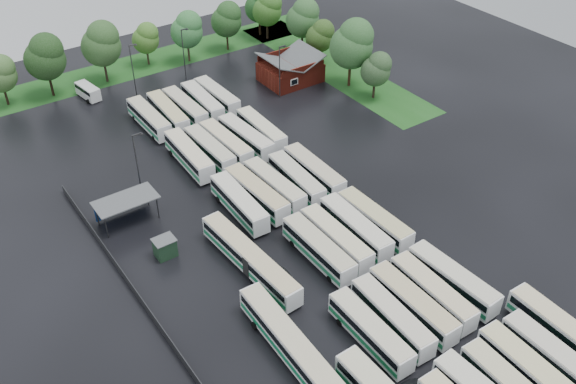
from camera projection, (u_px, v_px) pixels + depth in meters
ground at (330, 261)px, 79.41m from camera, size 160.00×160.00×0.00m
brick_building at (290, 71)px, 117.39m from camera, size 10.07×8.60×5.39m
wash_shed at (125, 202)px, 84.21m from camera, size 8.20×4.20×3.58m
utility_hut at (165, 247)px, 79.47m from camera, size 2.70×2.20×2.62m
grass_strip_north at (131, 67)px, 122.91m from camera, size 80.00×10.00×0.01m
grass_strip_east at (333, 67)px, 123.11m from camera, size 10.00×50.00×0.01m
west_fence at (136, 294)px, 74.13m from camera, size 0.10×50.00×1.20m
bus_r0c3 at (532, 373)px, 63.62m from camera, size 2.98×12.34×3.41m
bus_r0c4 at (555, 359)px, 65.06m from camera, size 2.72×12.05×3.34m
bus_r1c0 at (370, 332)px, 68.05m from camera, size 2.66×11.64×3.23m
bus_r1c1 at (392, 317)px, 69.68m from camera, size 3.01×11.75×3.24m
bus_r1c2 at (413, 304)px, 71.11m from camera, size 2.67×12.15×3.38m
bus_r1c3 at (432, 292)px, 72.62m from camera, size 2.83×11.91×3.30m
bus_r1c4 at (453, 280)px, 74.22m from camera, size 3.08×12.14×3.35m
bus_r2c1 at (319, 249)px, 78.47m from camera, size 2.63×12.05×3.35m
bus_r2c2 at (336, 239)px, 79.99m from camera, size 2.62×11.95×3.32m
bus_r2c3 at (355, 228)px, 81.68m from camera, size 2.88×12.23×3.39m
bus_r2c4 at (374, 220)px, 82.94m from camera, size 2.83×12.13×3.36m
bus_r3c0 at (239, 203)px, 85.86m from camera, size 2.99×12.05×3.33m
bus_r3c1 at (257, 194)px, 87.50m from camera, size 3.12×12.25×3.38m
bus_r3c2 at (274, 186)px, 89.05m from camera, size 2.93×11.87×3.28m
bus_r3c3 at (296, 179)px, 90.36m from camera, size 3.05×11.72×3.23m
bus_r3c4 at (314, 171)px, 91.78m from camera, size 2.75×12.05×3.34m
bus_r4c0 at (189, 155)px, 95.09m from camera, size 3.09×12.31×3.40m
bus_r4c1 at (210, 149)px, 96.50m from camera, size 2.64×11.71×3.25m
bus_r4c2 at (226, 143)px, 97.81m from camera, size 2.86×11.88×3.29m
bus_r4c3 at (246, 137)px, 99.20m from camera, size 3.11×12.02×3.32m
bus_r4c4 at (261, 130)px, 101.04m from camera, size 2.79×11.66×3.23m
bus_r5c0 at (149, 119)px, 103.82m from camera, size 2.52×11.81×3.29m
bus_r5c1 at (168, 113)px, 105.22m from camera, size 3.10×12.07×3.33m
bus_r5c2 at (185, 108)px, 106.72m from camera, size 2.60×11.77×3.27m
bus_r5c3 at (202, 102)px, 108.25m from camera, size 3.03×11.92×3.29m
bus_r5c4 at (217, 96)px, 109.97m from camera, size 2.67×11.66×3.23m
artic_bus_west_b at (250, 259)px, 77.05m from camera, size 3.37×17.63×3.25m
artic_bus_west_c at (293, 347)px, 66.33m from camera, size 3.17×17.88×3.30m
minibus at (88, 91)px, 112.40m from camera, size 2.84×5.73×2.39m
tree_north_0 at (0, 73)px, 107.77m from camera, size 5.57×5.57×9.23m
tree_north_1 at (45, 56)px, 109.42m from camera, size 7.04×7.04×11.66m
tree_north_2 at (102, 43)px, 113.72m from camera, size 7.07×7.07×11.70m
tree_north_3 at (146, 38)px, 120.84m from camera, size 5.09×5.09×8.43m
tree_north_4 at (187, 29)px, 121.34m from camera, size 6.11×6.11×10.13m
tree_north_5 at (227, 19)px, 125.67m from camera, size 6.03×6.03×9.98m
tree_north_6 at (260, 5)px, 131.64m from camera, size 6.03×6.03×9.98m
tree_east_0 at (377, 69)px, 110.03m from camera, size 5.18×5.18×8.58m
tree_east_1 at (353, 43)px, 112.07m from camera, size 7.69×7.69×12.73m
tree_east_2 at (321, 36)px, 121.05m from camera, size 5.33×5.30×8.79m
tree_east_3 at (304, 18)px, 124.65m from camera, size 6.59×6.59×10.91m
tree_east_4 at (268, 8)px, 130.11m from camera, size 6.04×6.04×10.00m
lamp_post_ne at (280, 68)px, 110.01m from camera, size 1.48×0.29×9.59m
lamp_post_nw at (138, 162)px, 86.38m from camera, size 1.57×0.31×10.22m
lamp_post_back_w at (133, 67)px, 110.56m from camera, size 1.47×0.29×9.57m
lamp_post_back_e at (184, 51)px, 115.60m from camera, size 1.49×0.29×9.71m
puddle_1 at (509, 338)px, 69.58m from camera, size 4.52×4.52×0.01m
puddle_2 at (270, 278)px, 76.97m from camera, size 5.06×5.06×0.01m
puddle_3 at (362, 257)px, 80.08m from camera, size 4.94×4.94×0.01m
puddle_4 at (485, 296)px, 74.61m from camera, size 3.60×3.60×0.01m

